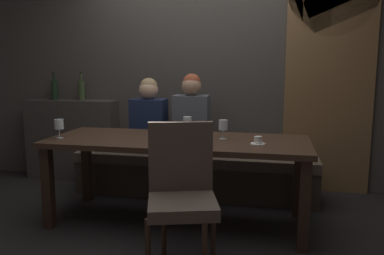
{
  "coord_description": "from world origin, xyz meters",
  "views": [
    {
      "loc": [
        0.78,
        -3.17,
        1.37
      ],
      "look_at": [
        0.12,
        0.01,
        0.84
      ],
      "focal_mm": 36.59,
      "sensor_mm": 36.0,
      "label": 1
    }
  ],
  "objects_px": {
    "dining_table": "(178,149)",
    "wine_glass_center_front": "(187,122)",
    "espresso_cup": "(258,141)",
    "diner_redhead": "(149,117)",
    "wine_bottle_pale_label": "(82,90)",
    "banquette_bench": "(194,174)",
    "wine_glass_far_left": "(59,125)",
    "wine_glass_near_right": "(223,126)",
    "wine_bottle_dark_red": "(55,89)",
    "diner_bearded": "(192,116)",
    "dessert_plate": "(183,139)",
    "chair_near_side": "(182,186)"
  },
  "relations": [
    {
      "from": "wine_bottle_dark_red",
      "to": "espresso_cup",
      "type": "relative_size",
      "value": 2.72
    },
    {
      "from": "dining_table",
      "to": "espresso_cup",
      "type": "height_order",
      "value": "espresso_cup"
    },
    {
      "from": "banquette_bench",
      "to": "wine_glass_far_left",
      "type": "relative_size",
      "value": 15.24
    },
    {
      "from": "chair_near_side",
      "to": "diner_redhead",
      "type": "height_order",
      "value": "diner_redhead"
    },
    {
      "from": "wine_bottle_pale_label",
      "to": "wine_glass_center_front",
      "type": "height_order",
      "value": "wine_bottle_pale_label"
    },
    {
      "from": "dining_table",
      "to": "wine_bottle_dark_red",
      "type": "bearing_deg",
      "value": 149.23
    },
    {
      "from": "dining_table",
      "to": "diner_bearded",
      "type": "xyz_separation_m",
      "value": [
        -0.03,
        0.71,
        0.19
      ]
    },
    {
      "from": "diner_bearded",
      "to": "wine_bottle_pale_label",
      "type": "xyz_separation_m",
      "value": [
        -1.38,
        0.33,
        0.23
      ]
    },
    {
      "from": "wine_glass_near_right",
      "to": "banquette_bench",
      "type": "bearing_deg",
      "value": 120.82
    },
    {
      "from": "dessert_plate",
      "to": "diner_bearded",
      "type": "bearing_deg",
      "value": 96.8
    },
    {
      "from": "wine_glass_center_front",
      "to": "wine_glass_far_left",
      "type": "xyz_separation_m",
      "value": [
        -1.04,
        -0.38,
        0.0
      ]
    },
    {
      "from": "dining_table",
      "to": "diner_bearded",
      "type": "distance_m",
      "value": 0.73
    },
    {
      "from": "dining_table",
      "to": "diner_redhead",
      "type": "xyz_separation_m",
      "value": [
        -0.49,
        0.71,
        0.17
      ]
    },
    {
      "from": "banquette_bench",
      "to": "wine_bottle_pale_label",
      "type": "distance_m",
      "value": 1.68
    },
    {
      "from": "dining_table",
      "to": "wine_bottle_dark_red",
      "type": "height_order",
      "value": "wine_bottle_dark_red"
    },
    {
      "from": "chair_near_side",
      "to": "diner_bearded",
      "type": "height_order",
      "value": "diner_bearded"
    },
    {
      "from": "banquette_bench",
      "to": "diner_bearded",
      "type": "relative_size",
      "value": 3.03
    },
    {
      "from": "dining_table",
      "to": "wine_glass_near_right",
      "type": "relative_size",
      "value": 13.41
    },
    {
      "from": "dining_table",
      "to": "diner_bearded",
      "type": "height_order",
      "value": "diner_bearded"
    },
    {
      "from": "wine_bottle_pale_label",
      "to": "espresso_cup",
      "type": "height_order",
      "value": "wine_bottle_pale_label"
    },
    {
      "from": "dining_table",
      "to": "chair_near_side",
      "type": "xyz_separation_m",
      "value": [
        0.2,
        -0.72,
        -0.09
      ]
    },
    {
      "from": "wine_bottle_dark_red",
      "to": "espresso_cup",
      "type": "distance_m",
      "value": 2.71
    },
    {
      "from": "dessert_plate",
      "to": "wine_glass_far_left",
      "type": "bearing_deg",
      "value": -175.07
    },
    {
      "from": "diner_bearded",
      "to": "wine_glass_near_right",
      "type": "xyz_separation_m",
      "value": [
        0.41,
        -0.64,
        0.01
      ]
    },
    {
      "from": "wine_glass_far_left",
      "to": "wine_glass_near_right",
      "type": "relative_size",
      "value": 1.0
    },
    {
      "from": "wine_glass_near_right",
      "to": "diner_redhead",
      "type": "bearing_deg",
      "value": 143.11
    },
    {
      "from": "espresso_cup",
      "to": "diner_redhead",
      "type": "bearing_deg",
      "value": 145.09
    },
    {
      "from": "chair_near_side",
      "to": "wine_bottle_pale_label",
      "type": "relative_size",
      "value": 3.01
    },
    {
      "from": "wine_bottle_pale_label",
      "to": "diner_bearded",
      "type": "bearing_deg",
      "value": -13.45
    },
    {
      "from": "dining_table",
      "to": "wine_bottle_pale_label",
      "type": "distance_m",
      "value": 1.8
    },
    {
      "from": "wine_glass_near_right",
      "to": "wine_glass_center_front",
      "type": "bearing_deg",
      "value": 157.44
    },
    {
      "from": "wine_glass_center_front",
      "to": "wine_glass_far_left",
      "type": "height_order",
      "value": "same"
    },
    {
      "from": "wine_bottle_pale_label",
      "to": "wine_bottle_dark_red",
      "type": "bearing_deg",
      "value": 178.57
    },
    {
      "from": "banquette_bench",
      "to": "wine_bottle_dark_red",
      "type": "relative_size",
      "value": 7.67
    },
    {
      "from": "wine_glass_center_front",
      "to": "dessert_plate",
      "type": "xyz_separation_m",
      "value": [
        0.03,
        -0.29,
        -0.1
      ]
    },
    {
      "from": "diner_redhead",
      "to": "wine_glass_near_right",
      "type": "relative_size",
      "value": 4.74
    },
    {
      "from": "dining_table",
      "to": "wine_glass_center_front",
      "type": "xyz_separation_m",
      "value": [
        0.04,
        0.21,
        0.2
      ]
    },
    {
      "from": "dining_table",
      "to": "diner_bearded",
      "type": "bearing_deg",
      "value": 92.27
    },
    {
      "from": "banquette_bench",
      "to": "diner_redhead",
      "type": "distance_m",
      "value": 0.76
    },
    {
      "from": "diner_redhead",
      "to": "banquette_bench",
      "type": "bearing_deg",
      "value": -1.62
    },
    {
      "from": "banquette_bench",
      "to": "espresso_cup",
      "type": "distance_m",
      "value": 1.18
    },
    {
      "from": "wine_glass_center_front",
      "to": "dining_table",
      "type": "bearing_deg",
      "value": -100.32
    },
    {
      "from": "wine_glass_near_right",
      "to": "dessert_plate",
      "type": "distance_m",
      "value": 0.36
    },
    {
      "from": "chair_near_side",
      "to": "wine_glass_near_right",
      "type": "xyz_separation_m",
      "value": [
        0.18,
        0.79,
        0.29
      ]
    },
    {
      "from": "banquette_bench",
      "to": "wine_bottle_dark_red",
      "type": "height_order",
      "value": "wine_bottle_dark_red"
    },
    {
      "from": "wine_glass_center_front",
      "to": "wine_glass_far_left",
      "type": "bearing_deg",
      "value": -159.66
    },
    {
      "from": "wine_glass_near_right",
      "to": "dessert_plate",
      "type": "height_order",
      "value": "wine_glass_near_right"
    },
    {
      "from": "espresso_cup",
      "to": "wine_glass_center_front",
      "type": "bearing_deg",
      "value": 154.53
    },
    {
      "from": "wine_glass_near_right",
      "to": "chair_near_side",
      "type": "bearing_deg",
      "value": -102.59
    },
    {
      "from": "dining_table",
      "to": "espresso_cup",
      "type": "relative_size",
      "value": 18.33
    }
  ]
}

